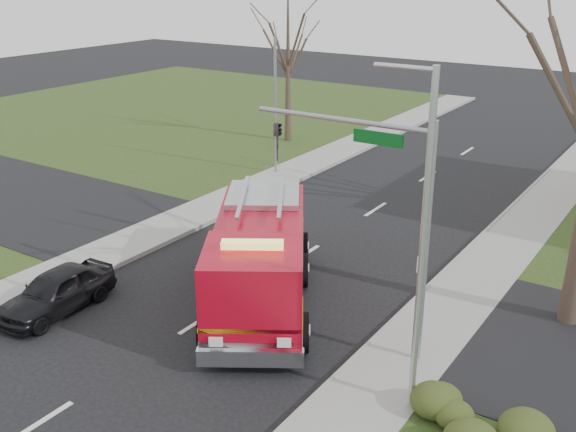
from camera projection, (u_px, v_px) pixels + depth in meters
The scene contains 10 objects.
ground at pixel (201, 320), 20.81m from camera, with size 120.00×120.00×0.00m, color black.
sidewalk_right at pixel (383, 383), 17.58m from camera, with size 2.40×80.00×0.15m, color gray.
sidewalk_left at pixel (68, 271), 23.98m from camera, with size 2.40×80.00×0.15m, color gray.
hedge_corner at pixel (477, 425), 15.17m from camera, with size 2.80×2.00×0.90m, color #2F3D16.
bare_tree_left at pixel (288, 50), 39.63m from camera, with size 4.50×4.50×9.00m.
traffic_signal_mast at pixel (383, 193), 17.63m from camera, with size 5.29×0.18×6.80m.
streetlight_pole at pixel (421, 238), 15.13m from camera, with size 1.48×0.16×8.40m.
utility_pole_far at pixel (275, 108), 34.02m from camera, with size 0.14×0.14×7.00m, color gray.
fire_engine at pixel (259, 263), 21.23m from camera, with size 6.73×8.44×3.31m.
parked_car_maroon at pixel (56, 291), 21.17m from camera, with size 1.62×4.02×1.37m, color black.
Camera 1 is at (12.36, -13.81, 10.34)m, focal length 42.00 mm.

